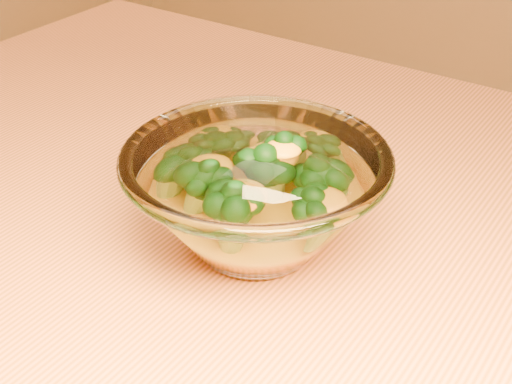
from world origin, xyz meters
TOP-DOWN VIEW (x-y plane):
  - table at (0.00, 0.00)m, footprint 1.20×0.80m
  - glass_bowl at (-0.03, -0.03)m, footprint 0.21×0.21m
  - cheese_sauce at (-0.03, -0.03)m, footprint 0.12×0.12m
  - broccoli_heap at (-0.04, -0.02)m, footprint 0.16×0.15m

SIDE VIEW (x-z plane):
  - table at x=0.00m, z-range 0.28..1.03m
  - cheese_sauce at x=-0.03m, z-range 0.76..0.80m
  - glass_bowl at x=-0.03m, z-range 0.75..0.85m
  - broccoli_heap at x=-0.04m, z-range 0.78..0.85m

